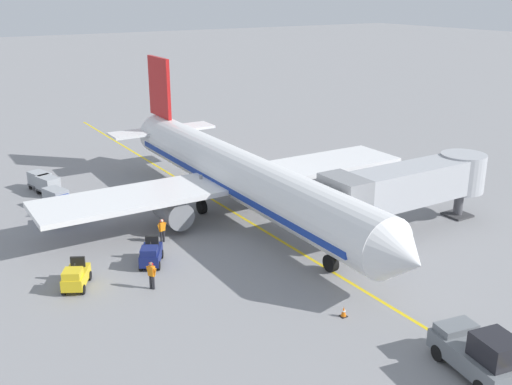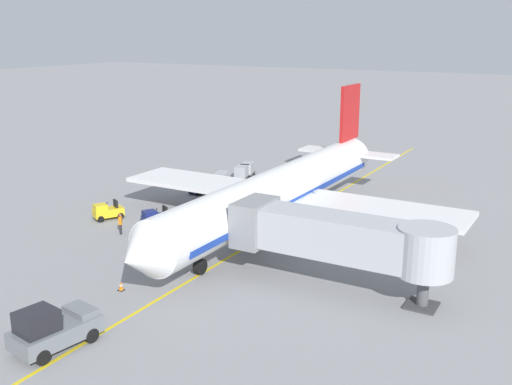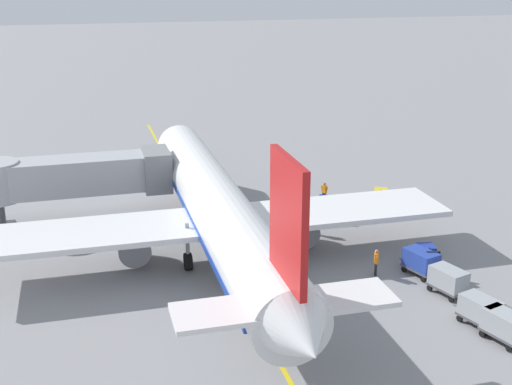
% 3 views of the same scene
% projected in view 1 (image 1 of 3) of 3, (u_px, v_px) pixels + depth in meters
% --- Properties ---
extents(ground_plane, '(400.00, 400.00, 0.00)m').
position_uv_depth(ground_plane, '(237.00, 214.00, 46.54)').
color(ground_plane, gray).
extents(gate_lead_in_line, '(0.24, 80.00, 0.01)m').
position_uv_depth(gate_lead_in_line, '(237.00, 214.00, 46.54)').
color(gate_lead_in_line, gold).
rests_on(gate_lead_in_line, ground).
extents(parked_airliner, '(30.05, 37.23, 10.63)m').
position_uv_depth(parked_airliner, '(238.00, 175.00, 45.45)').
color(parked_airliner, white).
rests_on(parked_airliner, ground).
extents(jet_bridge, '(14.08, 3.50, 4.98)m').
position_uv_depth(jet_bridge, '(410.00, 185.00, 42.41)').
color(jet_bridge, '#A8AAAF').
rests_on(jet_bridge, ground).
extents(pushback_tractor, '(2.91, 4.71, 2.40)m').
position_uv_depth(pushback_tractor, '(481.00, 354.00, 26.87)').
color(pushback_tractor, slate).
rests_on(pushback_tractor, ground).
extents(baggage_tug_lead, '(1.74, 2.70, 1.62)m').
position_uv_depth(baggage_tug_lead, '(60.00, 213.00, 44.87)').
color(baggage_tug_lead, '#1E339E').
rests_on(baggage_tug_lead, ground).
extents(baggage_tug_trailing, '(2.28, 2.77, 1.62)m').
position_uv_depth(baggage_tug_trailing, '(151.00, 254.00, 37.84)').
color(baggage_tug_trailing, navy).
rests_on(baggage_tug_trailing, ground).
extents(baggage_tug_spare, '(2.26, 2.77, 1.62)m').
position_uv_depth(baggage_tug_spare, '(76.00, 277.00, 34.89)').
color(baggage_tug_spare, gold).
rests_on(baggage_tug_spare, ground).
extents(baggage_cart_front, '(1.87, 2.98, 1.58)m').
position_uv_depth(baggage_cart_front, '(69.00, 206.00, 45.55)').
color(baggage_cart_front, '#4C4C51').
rests_on(baggage_cart_front, ground).
extents(baggage_cart_second_in_train, '(1.87, 2.98, 1.58)m').
position_uv_depth(baggage_cart_second_in_train, '(56.00, 197.00, 47.62)').
color(baggage_cart_second_in_train, '#4C4C51').
rests_on(baggage_cart_second_in_train, ground).
extents(baggage_cart_third_in_train, '(1.87, 2.98, 1.58)m').
position_uv_depth(baggage_cart_third_in_train, '(48.00, 184.00, 50.68)').
color(baggage_cart_third_in_train, '#4C4C51').
rests_on(baggage_cart_third_in_train, ground).
extents(baggage_cart_tail_end, '(1.87, 2.98, 1.58)m').
position_uv_depth(baggage_cart_tail_end, '(40.00, 179.00, 51.91)').
color(baggage_cart_tail_end, '#4C4C51').
rests_on(baggage_cart_tail_end, ground).
extents(ground_crew_wing_walker, '(0.45, 0.66, 1.69)m').
position_uv_depth(ground_crew_wing_walker, '(152.00, 274.00, 34.70)').
color(ground_crew_wing_walker, '#232328').
rests_on(ground_crew_wing_walker, ground).
extents(ground_crew_loader, '(0.73, 0.31, 1.69)m').
position_uv_depth(ground_crew_loader, '(162.00, 229.00, 41.13)').
color(ground_crew_loader, '#232328').
rests_on(ground_crew_loader, ground).
extents(ground_crew_marshaller, '(0.36, 0.71, 1.69)m').
position_uv_depth(ground_crew_marshaller, '(106.00, 202.00, 46.35)').
color(ground_crew_marshaller, '#232328').
rests_on(ground_crew_marshaller, ground).
extents(safety_cone_nose_left, '(0.36, 0.36, 0.59)m').
position_uv_depth(safety_cone_nose_left, '(344.00, 312.00, 31.94)').
color(safety_cone_nose_left, black).
rests_on(safety_cone_nose_left, ground).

